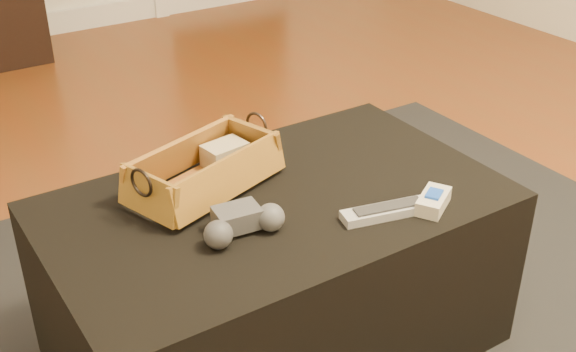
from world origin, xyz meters
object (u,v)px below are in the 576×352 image
tv_remote (204,185)px  game_controller (242,223)px  wicker_basket (205,172)px  silver_remote (388,211)px  cream_gadget (433,201)px  ottoman (276,276)px

tv_remote → game_controller: 0.19m
wicker_basket → game_controller: (-0.02, -0.21, -0.01)m
silver_remote → cream_gadget: cream_gadget is taller
wicker_basket → cream_gadget: bearing=-42.4°
ottoman → silver_remote: bearing=-48.6°
ottoman → silver_remote: silver_remote is taller
ottoman → silver_remote: 0.33m
cream_gadget → silver_remote: bearing=163.5°
ottoman → tv_remote: 0.28m
ottoman → game_controller: bearing=-147.4°
tv_remote → game_controller: size_ratio=1.05×
cream_gadget → game_controller: bearing=161.5°
tv_remote → game_controller: bearing=-117.3°
cream_gadget → tv_remote: bearing=140.2°
silver_remote → cream_gadget: size_ratio=1.85×
ottoman → wicker_basket: bearing=131.3°
silver_remote → cream_gadget: bearing=-16.5°
tv_remote → cream_gadget: cream_gadget is taller
tv_remote → wicker_basket: (0.01, 0.02, 0.02)m
tv_remote → wicker_basket: wicker_basket is taller
wicker_basket → ottoman: bearing=-48.7°
wicker_basket → game_controller: wicker_basket is taller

